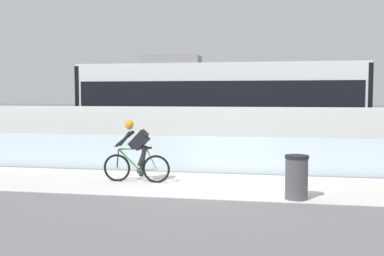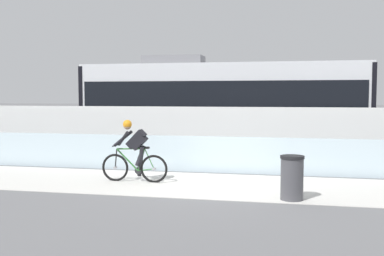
# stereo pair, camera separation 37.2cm
# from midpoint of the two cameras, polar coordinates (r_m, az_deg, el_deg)

# --- Properties ---
(ground_plane) EXTENTS (200.00, 200.00, 0.00)m
(ground_plane) POSITION_cam_midpoint_polar(r_m,az_deg,el_deg) (11.47, 1.25, -7.14)
(ground_plane) COLOR slate
(bike_path_deck) EXTENTS (32.00, 3.20, 0.01)m
(bike_path_deck) POSITION_cam_midpoint_polar(r_m,az_deg,el_deg) (11.47, 1.25, -7.11)
(bike_path_deck) COLOR silver
(bike_path_deck) RESTS_ON ground
(glass_parapet) EXTENTS (32.00, 0.05, 1.05)m
(glass_parapet) POSITION_cam_midpoint_polar(r_m,az_deg,el_deg) (13.19, 2.53, -3.34)
(glass_parapet) COLOR silver
(glass_parapet) RESTS_ON ground
(concrete_barrier_wall) EXTENTS (32.00, 0.36, 1.86)m
(concrete_barrier_wall) POSITION_cam_midpoint_polar(r_m,az_deg,el_deg) (14.92, 3.48, -0.92)
(concrete_barrier_wall) COLOR silver
(concrete_barrier_wall) RESTS_ON ground
(tram_rail_near) EXTENTS (32.00, 0.08, 0.01)m
(tram_rail_near) POSITION_cam_midpoint_polar(r_m,az_deg,el_deg) (17.47, 4.44, -3.23)
(tram_rail_near) COLOR #595654
(tram_rail_near) RESTS_ON ground
(tram_rail_far) EXTENTS (32.00, 0.08, 0.01)m
(tram_rail_far) POSITION_cam_midpoint_polar(r_m,az_deg,el_deg) (18.89, 4.89, -2.68)
(tram_rail_far) COLOR #595654
(tram_rail_far) RESTS_ON ground
(tram) EXTENTS (11.06, 2.54, 3.81)m
(tram) POSITION_cam_midpoint_polar(r_m,az_deg,el_deg) (18.12, 2.79, 3.03)
(tram) COLOR silver
(tram) RESTS_ON ground
(cyclist_on_bike) EXTENTS (1.77, 0.58, 1.61)m
(cyclist_on_bike) POSITION_cam_midpoint_polar(r_m,az_deg,el_deg) (11.79, -7.86, -3.02)
(cyclist_on_bike) COLOR black
(cyclist_on_bike) RESTS_ON ground
(trash_bin) EXTENTS (0.51, 0.51, 0.96)m
(trash_bin) POSITION_cam_midpoint_polar(r_m,az_deg,el_deg) (10.02, 11.92, -6.07)
(trash_bin) COLOR #47474C
(trash_bin) RESTS_ON ground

